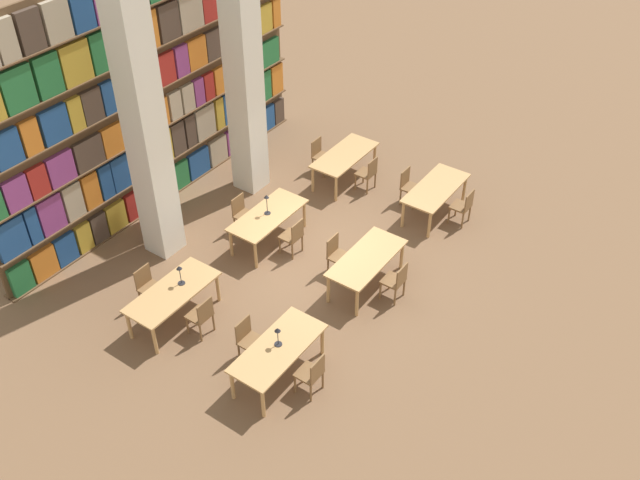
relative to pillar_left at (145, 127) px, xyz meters
name	(u,v)px	position (x,y,z in m)	size (l,w,h in m)	color
ground_plane	(315,262)	(1.49, -2.98, -3.00)	(40.00, 40.00, 0.00)	brown
bookshelf_bank	(153,92)	(1.50, 1.37, -0.28)	(9.04, 0.35, 5.50)	brown
pillar_left	(145,127)	(0.00, 0.00, 0.00)	(0.64, 0.64, 6.00)	silver
pillar_center	(244,72)	(2.97, 0.00, 0.00)	(0.64, 0.64, 6.00)	silver
reading_table_0	(278,350)	(-1.44, -4.27, -2.35)	(1.90, 0.83, 0.73)	tan
chair_0	(312,373)	(-1.41, -4.97, -2.52)	(0.42, 0.40, 0.88)	brown
chair_1	(249,339)	(-1.41, -3.57, -2.52)	(0.42, 0.40, 0.88)	brown
desk_lamp_0	(278,334)	(-1.39, -4.24, -2.00)	(0.14, 0.14, 0.40)	#232328
reading_table_1	(367,260)	(1.50, -4.25, -2.35)	(1.90, 0.83, 0.73)	tan
chair_2	(396,280)	(1.49, -4.95, -2.52)	(0.42, 0.40, 0.88)	brown
chair_3	(337,254)	(1.49, -3.54, -2.52)	(0.42, 0.40, 0.88)	brown
reading_table_2	(436,190)	(4.50, -4.22, -2.35)	(1.90, 0.83, 0.73)	tan
chair_4	(463,206)	(4.53, -4.92, -2.52)	(0.42, 0.40, 0.88)	brown
chair_5	(409,186)	(4.53, -3.52, -2.52)	(0.42, 0.40, 0.88)	brown
reading_table_3	(173,294)	(-1.47, -1.75, -2.35)	(1.90, 0.83, 0.73)	tan
chair_6	(202,315)	(-1.45, -2.45, -2.52)	(0.42, 0.40, 0.88)	brown
chair_7	(148,286)	(-1.45, -1.05, -2.52)	(0.42, 0.40, 0.88)	brown
desk_lamp_1	(180,272)	(-1.20, -1.75, -1.98)	(0.14, 0.14, 0.44)	#232328
reading_table_4	(268,217)	(1.49, -1.73, -2.35)	(1.90, 0.83, 0.73)	tan
chair_8	(293,236)	(1.45, -2.43, -2.52)	(0.42, 0.40, 0.88)	brown
chair_9	(243,213)	(1.45, -1.03, -2.52)	(0.42, 0.40, 0.88)	brown
desk_lamp_2	(267,201)	(1.51, -1.70, -1.94)	(0.14, 0.14, 0.49)	#232328
reading_table_5	(345,157)	(4.47, -1.74, -2.35)	(1.90, 0.83, 0.73)	tan
chair_10	(368,173)	(4.44, -2.44, -2.52)	(0.42, 0.40, 0.88)	brown
chair_11	(320,155)	(4.44, -1.04, -2.52)	(0.42, 0.40, 0.88)	brown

